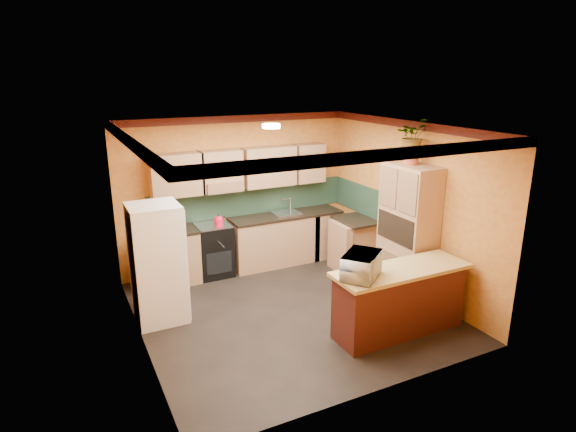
% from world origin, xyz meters
% --- Properties ---
extents(room_shell, '(4.24, 4.24, 2.72)m').
position_xyz_m(room_shell, '(0.02, 0.28, 2.09)').
color(room_shell, black).
rests_on(room_shell, ground).
extents(base_cabinets_back, '(3.65, 0.60, 0.88)m').
position_xyz_m(base_cabinets_back, '(0.05, 1.80, 0.44)').
color(base_cabinets_back, tan).
rests_on(base_cabinets_back, ground).
extents(countertop_back, '(3.65, 0.62, 0.04)m').
position_xyz_m(countertop_back, '(0.05, 1.80, 0.90)').
color(countertop_back, black).
rests_on(countertop_back, base_cabinets_back).
extents(stove, '(0.58, 0.58, 0.91)m').
position_xyz_m(stove, '(-0.57, 1.80, 0.46)').
color(stove, black).
rests_on(stove, ground).
extents(kettle, '(0.17, 0.17, 0.18)m').
position_xyz_m(kettle, '(-0.47, 1.75, 1.00)').
color(kettle, red).
rests_on(kettle, stove).
extents(sink, '(0.48, 0.40, 0.03)m').
position_xyz_m(sink, '(0.83, 1.80, 0.94)').
color(sink, silver).
rests_on(sink, countertop_back).
extents(base_cabinets_right, '(0.60, 0.80, 0.88)m').
position_xyz_m(base_cabinets_right, '(1.80, 0.96, 0.44)').
color(base_cabinets_right, tan).
rests_on(base_cabinets_right, ground).
extents(countertop_right, '(0.62, 0.80, 0.04)m').
position_xyz_m(countertop_right, '(1.80, 0.96, 0.90)').
color(countertop_right, black).
rests_on(countertop_right, base_cabinets_right).
extents(fridge, '(0.68, 0.66, 1.70)m').
position_xyz_m(fridge, '(-1.75, 0.62, 0.85)').
color(fridge, white).
rests_on(fridge, ground).
extents(pantry, '(0.48, 0.90, 2.10)m').
position_xyz_m(pantry, '(1.85, -0.33, 1.05)').
color(pantry, tan).
rests_on(pantry, ground).
extents(fern_pot, '(0.22, 0.22, 0.16)m').
position_xyz_m(fern_pot, '(1.85, -0.28, 2.18)').
color(fern_pot, '#AE472A').
rests_on(fern_pot, pantry).
extents(fern, '(0.56, 0.52, 0.52)m').
position_xyz_m(fern, '(1.85, -0.28, 2.52)').
color(fern, tan).
rests_on(fern, fern_pot).
extents(breakfast_bar, '(1.80, 0.55, 0.88)m').
position_xyz_m(breakfast_bar, '(1.06, -1.17, 0.44)').
color(breakfast_bar, '#492111').
rests_on(breakfast_bar, ground).
extents(bar_top, '(1.90, 0.65, 0.05)m').
position_xyz_m(bar_top, '(1.06, -1.17, 0.91)').
color(bar_top, tan).
rests_on(bar_top, breakfast_bar).
extents(microwave, '(0.69, 0.66, 0.32)m').
position_xyz_m(microwave, '(0.41, -1.17, 1.09)').
color(microwave, white).
rests_on(microwave, bar_top).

